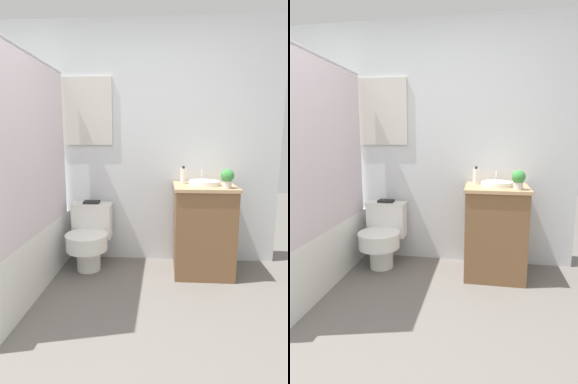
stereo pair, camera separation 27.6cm
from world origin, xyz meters
The scene contains 9 objects.
ground_plane centered at (0.00, 0.00, 0.00)m, with size 12.00×12.00×0.00m, color slate.
wall_back centered at (-0.01, 1.83, 1.26)m, with size 3.39×0.07×2.50m.
shower_area centered at (-0.85, 1.01, 0.32)m, with size 0.66×1.58×1.98m.
toilet centered at (-0.25, 1.53, 0.33)m, with size 0.43×0.54×0.65m.
vanity centered at (0.90, 1.52, 0.44)m, with size 0.59×0.55×0.88m.
sink centered at (0.90, 1.54, 0.90)m, with size 0.30×0.34×0.13m.
soap_bottle centered at (0.70, 1.61, 0.96)m, with size 0.06×0.06×0.17m.
potted_plant centered at (1.07, 1.35, 0.98)m, with size 0.12×0.12×0.17m.
book_on_tank centered at (-0.25, 1.67, 0.66)m, with size 0.16×0.11×0.02m.
Camera 2 is at (0.78, -1.32, 1.33)m, focal length 28.00 mm.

